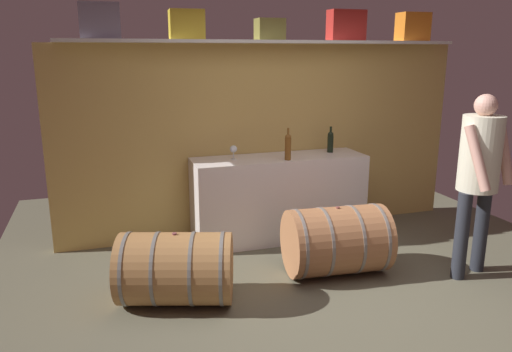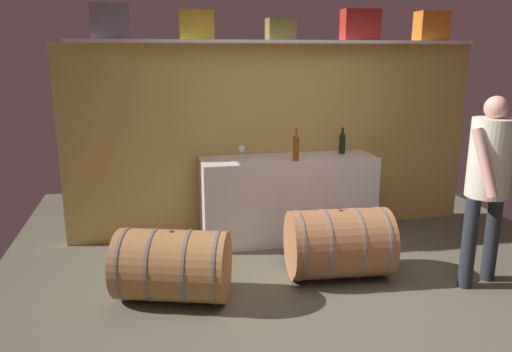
# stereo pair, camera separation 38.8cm
# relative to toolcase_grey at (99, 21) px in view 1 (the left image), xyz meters

# --- Properties ---
(ground_plane) EXTENTS (5.85, 7.23, 0.02)m
(ground_plane) POSITION_rel_toolcase_grey_xyz_m (1.70, -1.36, -2.32)
(ground_plane) COLOR #5F5D49
(back_wall_panel) EXTENTS (4.65, 0.10, 2.11)m
(back_wall_panel) POSITION_rel_toolcase_grey_xyz_m (1.70, 0.15, -1.25)
(back_wall_panel) COLOR tan
(back_wall_panel) RESTS_ON ground
(high_shelf_board) EXTENTS (4.28, 0.40, 0.03)m
(high_shelf_board) POSITION_rel_toolcase_grey_xyz_m (1.70, 0.00, -0.18)
(high_shelf_board) COLOR silver
(high_shelf_board) RESTS_ON back_wall_panel
(toolcase_grey) EXTENTS (0.37, 0.30, 0.33)m
(toolcase_grey) POSITION_rel_toolcase_grey_xyz_m (0.00, 0.00, 0.00)
(toolcase_grey) COLOR gray
(toolcase_grey) RESTS_ON high_shelf_board
(toolcase_yellow) EXTENTS (0.36, 0.30, 0.28)m
(toolcase_yellow) POSITION_rel_toolcase_grey_xyz_m (0.82, 0.00, -0.02)
(toolcase_yellow) COLOR yellow
(toolcase_yellow) RESTS_ON high_shelf_board
(toolcase_olive) EXTENTS (0.29, 0.23, 0.22)m
(toolcase_olive) POSITION_rel_toolcase_grey_xyz_m (1.70, 0.00, -0.05)
(toolcase_olive) COLOR olive
(toolcase_olive) RESTS_ON high_shelf_board
(toolcase_red) EXTENTS (0.40, 0.20, 0.32)m
(toolcase_red) POSITION_rel_toolcase_grey_xyz_m (2.59, 0.00, -0.00)
(toolcase_red) COLOR red
(toolcase_red) RESTS_ON high_shelf_board
(toolcase_orange) EXTENTS (0.35, 0.24, 0.32)m
(toolcase_orange) POSITION_rel_toolcase_grey_xyz_m (3.44, 0.00, -0.01)
(toolcase_orange) COLOR orange
(toolcase_orange) RESTS_ON high_shelf_board
(work_cabinet) EXTENTS (1.90, 0.54, 0.92)m
(work_cabinet) POSITION_rel_toolcase_grey_xyz_m (1.75, -0.18, -1.85)
(work_cabinet) COLOR white
(work_cabinet) RESTS_ON ground
(wine_bottle_dark) EXTENTS (0.07, 0.07, 0.29)m
(wine_bottle_dark) POSITION_rel_toolcase_grey_xyz_m (2.39, -0.11, -1.26)
(wine_bottle_dark) COLOR black
(wine_bottle_dark) RESTS_ON work_cabinet
(wine_bottle_amber) EXTENTS (0.07, 0.07, 0.34)m
(wine_bottle_amber) POSITION_rel_toolcase_grey_xyz_m (1.78, -0.35, -1.24)
(wine_bottle_amber) COLOR brown
(wine_bottle_amber) RESTS_ON work_cabinet
(wine_glass) EXTENTS (0.08, 0.08, 0.15)m
(wine_glass) POSITION_rel_toolcase_grey_xyz_m (1.25, -0.14, -1.28)
(wine_glass) COLOR white
(wine_glass) RESTS_ON work_cabinet
(wine_barrel_near) EXTENTS (0.97, 0.71, 0.65)m
(wine_barrel_near) POSITION_rel_toolcase_grey_xyz_m (1.95, -1.20, -1.99)
(wine_barrel_near) COLOR #A76D45
(wine_barrel_near) RESTS_ON ground
(wine_barrel_far) EXTENTS (1.05, 0.84, 0.61)m
(wine_barrel_far) POSITION_rel_toolcase_grey_xyz_m (0.43, -1.31, -2.00)
(wine_barrel_far) COLOR #A67543
(wine_barrel_far) RESTS_ON ground
(winemaker_pouring) EXTENTS (0.54, 0.48, 1.68)m
(winemaker_pouring) POSITION_rel_toolcase_grey_xyz_m (3.12, -1.61, -1.28)
(winemaker_pouring) COLOR #272A32
(winemaker_pouring) RESTS_ON ground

